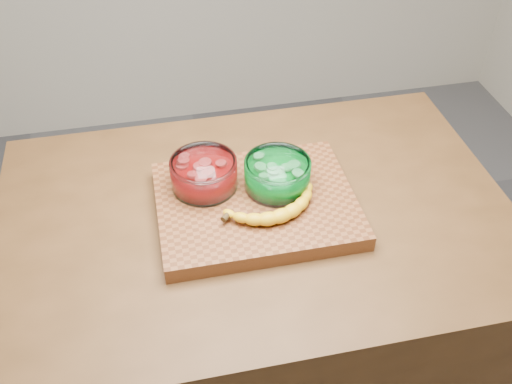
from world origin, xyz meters
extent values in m
cube|color=#513218|center=(0.00, 0.00, 0.45)|extent=(1.20, 0.80, 0.90)
cube|color=brown|center=(0.00, 0.00, 0.92)|extent=(0.45, 0.35, 0.04)
cylinder|color=white|center=(-0.11, 0.07, 0.98)|extent=(0.15, 0.15, 0.07)
cylinder|color=#B61211|center=(-0.11, 0.07, 0.97)|extent=(0.13, 0.13, 0.04)
cylinder|color=#E64C48|center=(-0.11, 0.07, 1.00)|extent=(0.13, 0.13, 0.02)
cylinder|color=white|center=(0.06, 0.03, 0.98)|extent=(0.15, 0.15, 0.07)
cylinder|color=#039C25|center=(0.06, 0.03, 0.97)|extent=(0.13, 0.13, 0.04)
cylinder|color=#71F281|center=(0.06, 0.03, 0.99)|extent=(0.12, 0.12, 0.02)
camera|label=1|loc=(-0.20, -0.93, 1.82)|focal=40.00mm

